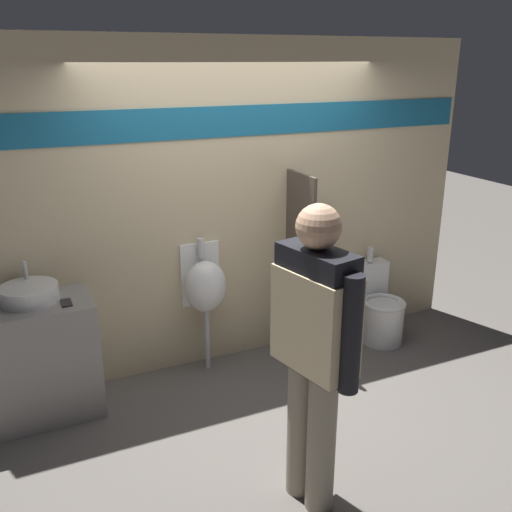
# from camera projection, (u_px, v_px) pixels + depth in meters

# --- Properties ---
(ground_plane) EXTENTS (16.00, 16.00, 0.00)m
(ground_plane) POSITION_uv_depth(u_px,v_px,m) (265.00, 382.00, 4.69)
(ground_plane) COLOR #5B5651
(display_wall) EXTENTS (4.49, 0.07, 2.70)m
(display_wall) POSITION_uv_depth(u_px,v_px,m) (234.00, 205.00, 4.76)
(display_wall) COLOR beige
(display_wall) RESTS_ON ground_plane
(sink_counter) EXTENTS (0.93, 0.52, 0.90)m
(sink_counter) POSITION_uv_depth(u_px,v_px,m) (31.00, 361.00, 4.13)
(sink_counter) COLOR gray
(sink_counter) RESTS_ON ground_plane
(sink_basin) EXTENTS (0.40, 0.40, 0.26)m
(sink_basin) POSITION_uv_depth(u_px,v_px,m) (29.00, 293.00, 4.03)
(sink_basin) COLOR white
(sink_basin) RESTS_ON sink_counter
(cell_phone) EXTENTS (0.07, 0.14, 0.01)m
(cell_phone) POSITION_uv_depth(u_px,v_px,m) (66.00, 303.00, 4.00)
(cell_phone) COLOR #232328
(cell_phone) RESTS_ON sink_counter
(divider_near_counter) EXTENTS (0.03, 0.46, 1.64)m
(divider_near_counter) POSITION_uv_depth(u_px,v_px,m) (299.00, 268.00, 4.91)
(divider_near_counter) COLOR #4C4238
(divider_near_counter) RESTS_ON ground_plane
(urinal_near_counter) EXTENTS (0.35, 0.28, 1.14)m
(urinal_near_counter) POSITION_uv_depth(u_px,v_px,m) (205.00, 286.00, 4.69)
(urinal_near_counter) COLOR silver
(urinal_near_counter) RESTS_ON ground_plane
(toilet) EXTENTS (0.40, 0.56, 0.85)m
(toilet) POSITION_uv_depth(u_px,v_px,m) (379.00, 310.00, 5.35)
(toilet) COLOR white
(toilet) RESTS_ON ground_plane
(person_in_vest) EXTENTS (0.33, 0.63, 1.83)m
(person_in_vest) POSITION_uv_depth(u_px,v_px,m) (314.00, 340.00, 3.12)
(person_in_vest) COLOR gray
(person_in_vest) RESTS_ON ground_plane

